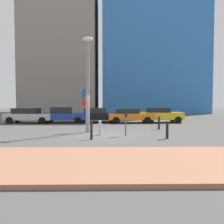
% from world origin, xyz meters
% --- Properties ---
extents(ground_plane, '(120.00, 120.00, 0.00)m').
position_xyz_m(ground_plane, '(0.00, 0.00, 0.00)').
color(ground_plane, '#4C4947').
extents(sidewalk_brick, '(40.00, 4.36, 0.14)m').
position_xyz_m(sidewalk_brick, '(0.00, -6.90, 0.07)').
color(sidewalk_brick, '#9E664C').
rests_on(sidewalk_brick, ground).
extents(parked_car_silver, '(4.58, 2.03, 1.44)m').
position_xyz_m(parked_car_silver, '(-7.49, 7.64, 0.76)').
color(parked_car_silver, '#B7BABF').
rests_on(parked_car_silver, ground).
extents(parked_car_blue, '(4.32, 2.13, 1.52)m').
position_xyz_m(parked_car_blue, '(-4.21, 7.91, 0.77)').
color(parked_car_blue, '#1E389E').
rests_on(parked_car_blue, ground).
extents(parked_car_black, '(4.08, 2.13, 1.44)m').
position_xyz_m(parked_car_black, '(-0.85, 8.19, 0.76)').
color(parked_car_black, black).
rests_on(parked_car_black, ground).
extents(parked_car_orange, '(4.35, 2.09, 1.40)m').
position_xyz_m(parked_car_orange, '(2.33, 7.81, 0.74)').
color(parked_car_orange, orange).
rests_on(parked_car_orange, ground).
extents(parked_car_yellow, '(3.97, 2.03, 1.48)m').
position_xyz_m(parked_car_yellow, '(5.43, 8.04, 0.78)').
color(parked_car_yellow, gold).
rests_on(parked_car_yellow, ground).
extents(parking_sign_post, '(0.59, 0.18, 2.94)m').
position_xyz_m(parking_sign_post, '(-1.31, 1.41, 1.85)').
color(parking_sign_post, gray).
rests_on(parking_sign_post, ground).
extents(parking_meter, '(0.18, 0.14, 1.45)m').
position_xyz_m(parking_meter, '(1.27, -0.58, 0.94)').
color(parking_meter, '#4C4C51').
rests_on(parking_meter, ground).
extents(street_lamp, '(0.70, 0.36, 6.35)m').
position_xyz_m(street_lamp, '(-1.13, 0.89, 3.78)').
color(street_lamp, gray).
rests_on(street_lamp, ground).
extents(traffic_bollard_near, '(0.15, 0.15, 0.96)m').
position_xyz_m(traffic_bollard_near, '(3.99, 2.48, 0.48)').
color(traffic_bollard_near, black).
rests_on(traffic_bollard_near, ground).
extents(traffic_bollard_mid, '(0.16, 0.16, 0.98)m').
position_xyz_m(traffic_bollard_mid, '(3.50, -1.76, 0.49)').
color(traffic_bollard_mid, black).
rests_on(traffic_bollard_mid, ground).
extents(traffic_bollard_far, '(0.17, 0.17, 0.91)m').
position_xyz_m(traffic_bollard_far, '(-0.31, -0.30, 0.46)').
color(traffic_bollard_far, '#B7B7BC').
rests_on(traffic_bollard_far, ground).
extents(traffic_bollard_edge, '(0.13, 0.13, 0.96)m').
position_xyz_m(traffic_bollard_edge, '(-0.71, -1.90, 0.48)').
color(traffic_bollard_edge, black).
rests_on(traffic_bollard_edge, ground).
extents(building_colorful_midrise, '(18.26, 14.51, 30.40)m').
position_xyz_m(building_colorful_midrise, '(8.36, 30.39, 15.20)').
color(building_colorful_midrise, '#3372BF').
rests_on(building_colorful_midrise, ground).
extents(building_under_construction, '(12.56, 13.77, 23.37)m').
position_xyz_m(building_under_construction, '(-8.28, 29.11, 11.69)').
color(building_under_construction, gray).
rests_on(building_under_construction, ground).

